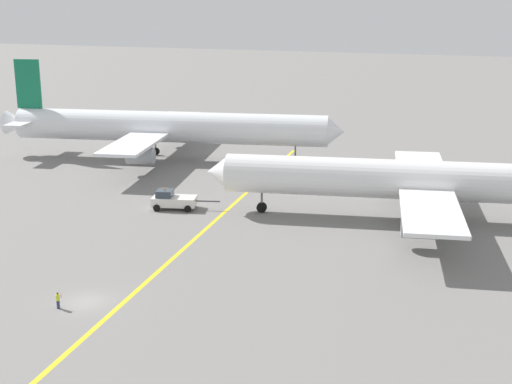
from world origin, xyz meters
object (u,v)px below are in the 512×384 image
(airliner_at_gate_left, at_px, (167,127))
(ground_crew_wing_walker_right, at_px, (58,300))
(airliner_being_pushed, at_px, (411,181))
(pushback_tug, at_px, (173,200))

(airliner_at_gate_left, xyz_separation_m, ground_crew_wing_walker_right, (17.82, -56.98, -4.80))
(airliner_being_pushed, bearing_deg, airliner_at_gate_left, 155.40)
(airliner_being_pushed, relative_size, pushback_tug, 5.63)
(airliner_at_gate_left, relative_size, ground_crew_wing_walker_right, 37.64)
(airliner_being_pushed, height_order, pushback_tug, airliner_being_pushed)
(pushback_tug, relative_size, ground_crew_wing_walker_right, 5.79)
(airliner_at_gate_left, bearing_deg, airliner_being_pushed, -24.60)
(airliner_being_pushed, bearing_deg, ground_crew_wing_walker_right, -124.50)
(airliner_being_pushed, distance_m, ground_crew_wing_walker_right, 45.25)
(pushback_tug, height_order, ground_crew_wing_walker_right, pushback_tug)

